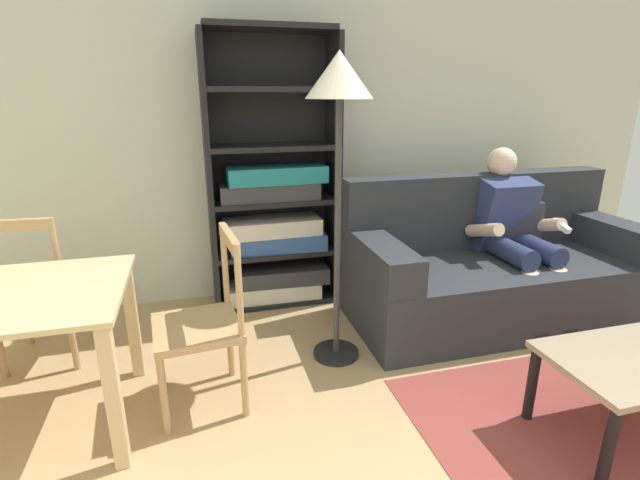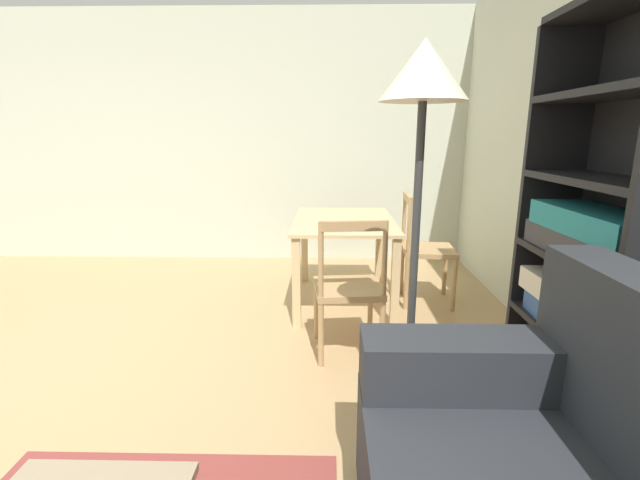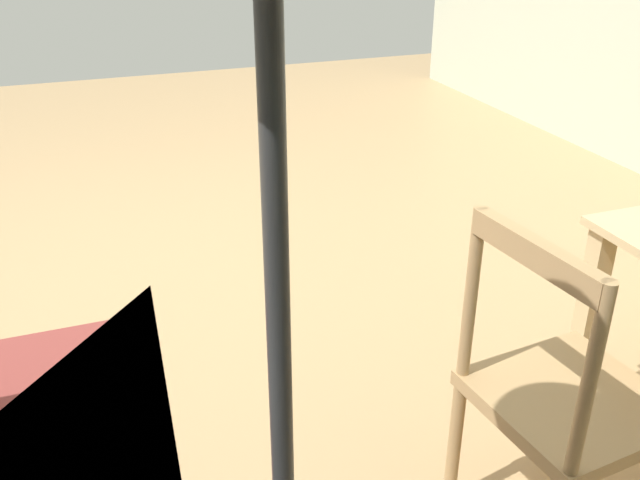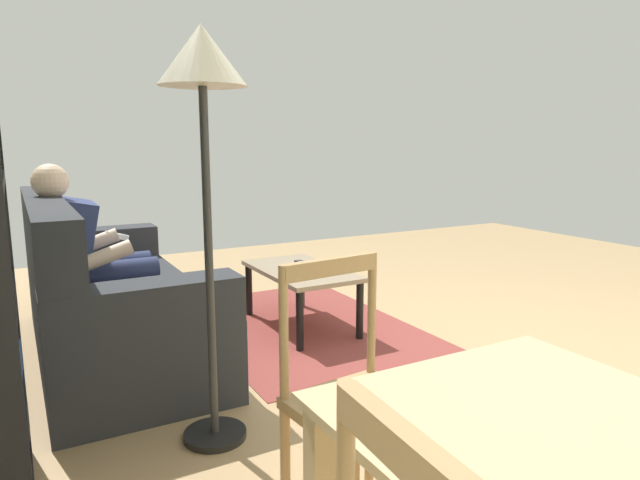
% 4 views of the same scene
% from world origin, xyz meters
% --- Properties ---
extents(ground_plane, '(8.36, 8.36, 0.00)m').
position_xyz_m(ground_plane, '(0.00, 0.00, 0.00)').
color(ground_plane, tan).
extents(dining_chair_facing_couch, '(0.46, 0.46, 0.92)m').
position_xyz_m(dining_chair_facing_couch, '(-0.86, 1.71, 0.45)').
color(dining_chair_facing_couch, tan).
rests_on(dining_chair_facing_couch, ground_plane).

